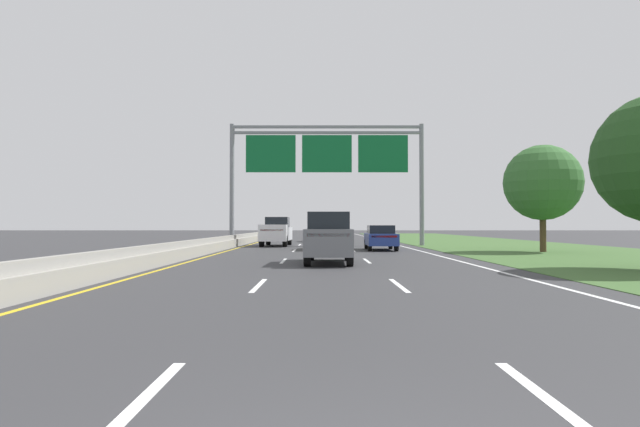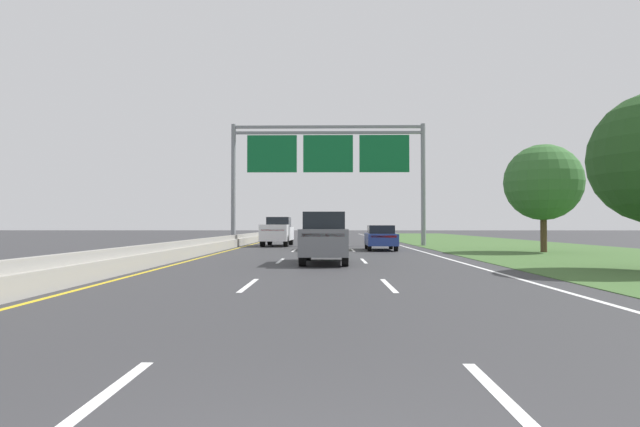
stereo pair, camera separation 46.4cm
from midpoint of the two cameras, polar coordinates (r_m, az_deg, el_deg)
name	(u,v)px [view 1 (the left image)]	position (r m, az deg, el deg)	size (l,w,h in m)	color
ground_plane	(323,246)	(37.87, -0.04, -3.71)	(220.00, 220.00, 0.00)	#333335
lane_striping	(323,246)	(37.41, -0.04, -3.74)	(11.96, 106.00, 0.01)	white
grass_verge_right	(508,246)	(40.35, 20.22, -3.47)	(14.00, 110.00, 0.02)	#3D602D
median_barrier_concrete	(235,241)	(38.42, -9.94, -3.13)	(0.60, 110.00, 0.85)	#99968E
overhead_sign_gantry	(327,159)	(39.14, 0.40, 6.18)	(15.06, 0.42, 9.43)	gray
pickup_truck_white	(276,232)	(38.53, -5.34, -2.07)	(2.15, 5.45, 2.20)	silver
car_gold_centre_lane_sedan	(324,237)	(32.46, 0.00, -2.67)	(1.84, 4.41, 1.57)	#A38438
car_grey_centre_lane_suv	(329,237)	(20.98, 0.35, -2.66)	(2.03, 4.75, 2.11)	slate
car_blue_right_lane_sedan	(380,237)	(32.17, 6.42, -2.68)	(1.91, 4.44, 1.57)	navy
car_silver_centre_lane_suv	(323,230)	(48.37, 0.11, -1.89)	(2.02, 4.75, 2.11)	#B2B5BA
roadside_tree_mid	(542,183)	(32.20, 23.44, 3.21)	(4.42, 4.42, 6.29)	#4C3823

